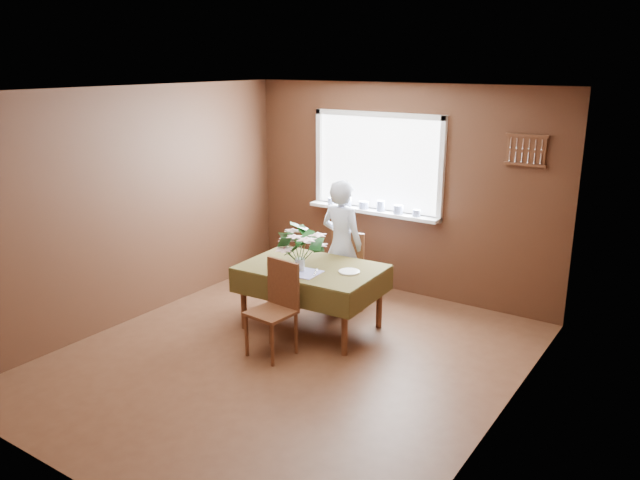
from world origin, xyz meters
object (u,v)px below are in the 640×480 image
Objects in this scene: seated_woman at (342,245)px; flower_bouquet at (300,244)px; chair_near at (277,304)px; dining_table at (311,274)px; chair_far at (351,265)px.

seated_woman reaches higher than flower_bouquet.
seated_woman is 0.86m from flower_bouquet.
chair_near is 1.33m from seated_woman.
seated_woman is (-0.07, 1.31, 0.25)m from chair_near.
flower_bouquet is (0.01, -0.83, 0.22)m from seated_woman.
flower_bouquet is at bearing -99.50° from dining_table.
chair_near is at bearing -89.00° from dining_table.
dining_table is 0.41m from flower_bouquet.
chair_near is at bearing 84.34° from chair_far.
seated_woman reaches higher than dining_table.
chair_far is at bearing -118.41° from seated_woman.
chair_near is 1.80× the size of flower_bouquet.
seated_woman reaches higher than chair_far.
flower_bouquet is (-0.02, -0.18, 0.36)m from dining_table.
chair_far is 1.01× the size of chair_near.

